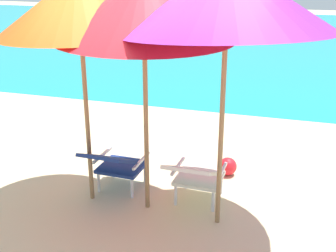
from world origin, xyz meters
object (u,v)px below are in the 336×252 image
beach_umbrella_center (144,7)px  beach_ball (228,166)px  lounge_chair_right (195,175)px  beach_umbrella_left (79,4)px  lounge_chair_left (115,163)px

beach_umbrella_center → beach_ball: (0.74, 1.08, -2.11)m
lounge_chair_right → beach_umbrella_left: 2.21m
lounge_chair_left → beach_ball: (1.20, 0.90, -0.28)m
beach_umbrella_center → beach_ball: bearing=55.7°
lounge_chair_right → beach_umbrella_center: size_ratio=0.35×
lounge_chair_right → beach_ball: lounge_chair_right is taller
lounge_chair_left → beach_umbrella_left: size_ratio=0.35×
beach_umbrella_left → beach_umbrella_center: bearing=0.1°
lounge_chair_right → beach_umbrella_center: (-0.52, -0.16, 1.83)m
beach_umbrella_left → beach_umbrella_center: size_ratio=1.00×
beach_umbrella_left → beach_ball: beach_umbrella_left is taller
beach_ball → beach_umbrella_left: bearing=-143.0°
lounge_chair_right → beach_umbrella_center: 1.91m
lounge_chair_left → lounge_chair_right: same height
lounge_chair_right → beach_ball: (0.22, 0.92, -0.28)m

